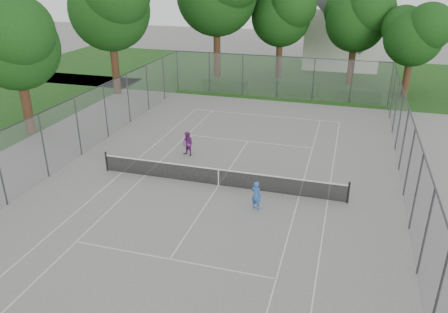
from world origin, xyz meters
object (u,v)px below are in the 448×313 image
(woman_player, at_px, (188,144))
(girl_player, at_px, (256,195))
(house, at_px, (343,31))
(tennis_net, at_px, (218,176))

(woman_player, bearing_deg, girl_player, -23.26)
(girl_player, bearing_deg, house, -74.35)
(house, relative_size, girl_player, 6.92)
(house, xyz_separation_m, woman_player, (-7.45, -28.22, -3.16))
(girl_player, bearing_deg, tennis_net, -17.20)
(tennis_net, bearing_deg, woman_player, 131.71)
(woman_player, bearing_deg, house, 95.56)
(tennis_net, bearing_deg, house, 81.67)
(tennis_net, relative_size, woman_player, 8.76)
(house, distance_m, woman_player, 29.36)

